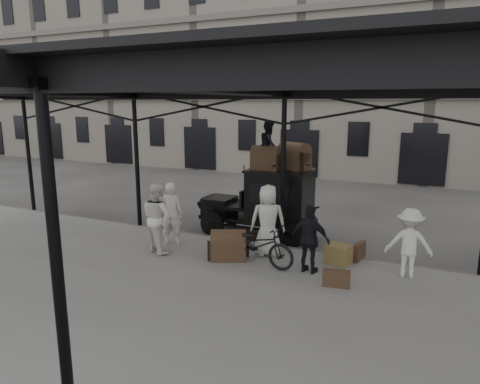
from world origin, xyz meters
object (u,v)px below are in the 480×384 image
at_px(bicycle, 257,245).
at_px(steamer_trunk_platform, 229,247).
at_px(porter_official, 310,239).
at_px(taxi, 270,200).
at_px(porter_left, 171,213).
at_px(steamer_trunk_roof_near, 266,160).

bearing_deg(bicycle, steamer_trunk_platform, 92.99).
relative_size(porter_official, steamer_trunk_platform, 1.83).
distance_m(taxi, porter_official, 3.32).
distance_m(bicycle, steamer_trunk_platform, 0.86).
xyz_separation_m(taxi, porter_official, (2.01, -2.63, -0.22)).
distance_m(porter_left, bicycle, 2.95).
bearing_deg(porter_official, porter_left, 2.99).
bearing_deg(porter_left, steamer_trunk_platform, 149.31).
distance_m(bicycle, steamer_trunk_roof_near, 3.15).
height_order(porter_official, steamer_trunk_platform, porter_official).
xyz_separation_m(porter_official, bicycle, (-1.32, -0.08, -0.30)).
height_order(taxi, porter_left, taxi).
distance_m(porter_left, steamer_trunk_platform, 2.17).
xyz_separation_m(porter_left, porter_official, (4.20, -0.42, -0.08)).
bearing_deg(porter_left, steamer_trunk_roof_near, -155.60).
xyz_separation_m(porter_left, steamer_trunk_platform, (2.05, -0.44, -0.58)).
relative_size(porter_left, steamer_trunk_roof_near, 2.20).
bearing_deg(steamer_trunk_roof_near, porter_left, -139.30).
xyz_separation_m(bicycle, steamer_trunk_roof_near, (-0.77, 2.46, 1.81)).
bearing_deg(steamer_trunk_platform, bicycle, -28.10).
relative_size(porter_official, steamer_trunk_roof_near, 2.01).
distance_m(taxi, steamer_trunk_platform, 2.75).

